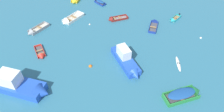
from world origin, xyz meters
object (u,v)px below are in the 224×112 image
rowboat_maroon_back_row_center (114,19)px  rowboat_green_near_right (187,93)px  rowboat_turquoise_far_right (174,20)px  motor_launch_blue_back_row_left (20,86)px  mooring_buoy_trailing (201,38)px  rowboat_red_outer_left (41,55)px  rowboat_white_midfield_left (68,21)px  rowboat_grey_back_row_right (34,31)px  rowboat_deep_blue_distant_center (154,23)px  rowboat_deep_blue_far_left (99,1)px  mooring_buoy_between_boats_left (90,25)px  motor_launch_blue_near_camera (127,61)px  rowboat_yellow_near_left (76,0)px  kayak_white_cluster_inner (178,64)px  mooring_buoy_near_foreground (90,66)px

rowboat_maroon_back_row_center → rowboat_green_near_right: bearing=-48.6°
rowboat_turquoise_far_right → motor_launch_blue_back_row_left: bearing=-130.9°
rowboat_green_near_right → mooring_buoy_trailing: rowboat_green_near_right is taller
rowboat_red_outer_left → rowboat_white_midfield_left: size_ratio=0.65×
rowboat_white_midfield_left → rowboat_grey_back_row_right: bearing=-135.4°
rowboat_deep_blue_distant_center → rowboat_deep_blue_far_left: 11.85m
motor_launch_blue_back_row_left → mooring_buoy_between_boats_left: (3.27, 14.53, -0.78)m
motor_launch_blue_back_row_left → motor_launch_blue_near_camera: motor_launch_blue_back_row_left is taller
rowboat_turquoise_far_right → mooring_buoy_between_boats_left: rowboat_turquoise_far_right is taller
rowboat_yellow_near_left → mooring_buoy_between_boats_left: 8.49m
rowboat_turquoise_far_right → rowboat_deep_blue_distant_center: bearing=-148.1°
kayak_white_cluster_inner → rowboat_red_outer_left: (-18.05, -2.76, 0.01)m
rowboat_white_midfield_left → rowboat_turquoise_far_right: bearing=15.5°
mooring_buoy_between_boats_left → rowboat_turquoise_far_right: bearing=18.9°
rowboat_green_near_right → rowboat_turquoise_far_right: 15.45m
rowboat_deep_blue_distant_center → mooring_buoy_trailing: size_ratio=11.39×
rowboat_green_near_right → rowboat_yellow_near_left: bearing=138.7°
rowboat_yellow_near_left → rowboat_white_midfield_left: size_ratio=0.91×
rowboat_yellow_near_left → mooring_buoy_near_foreground: rowboat_yellow_near_left is taller
rowboat_grey_back_row_right → rowboat_red_outer_left: rowboat_grey_back_row_right is taller
rowboat_grey_back_row_right → rowboat_deep_blue_far_left: (6.96, 11.49, 0.04)m
rowboat_grey_back_row_right → rowboat_maroon_back_row_center: size_ratio=1.15×
rowboat_turquoise_far_right → rowboat_white_midfield_left: 17.48m
rowboat_green_near_right → rowboat_white_midfield_left: 21.46m
rowboat_deep_blue_far_left → mooring_buoy_near_foreground: bearing=-76.9°
rowboat_yellow_near_left → mooring_buoy_between_boats_left: size_ratio=14.32×
rowboat_green_near_right → rowboat_yellow_near_left: (-20.07, 17.63, -0.20)m
mooring_buoy_trailing → mooring_buoy_near_foreground: size_ratio=0.70×
rowboat_red_outer_left → motor_launch_blue_back_row_left: bearing=-83.0°
mooring_buoy_near_foreground → mooring_buoy_trailing: bearing=34.2°
rowboat_deep_blue_distant_center → mooring_buoy_trailing: (7.13, -2.03, -0.15)m
rowboat_maroon_back_row_center → mooring_buoy_between_boats_left: bearing=-147.0°
rowboat_red_outer_left → mooring_buoy_between_boats_left: (3.99, 8.73, -0.14)m
rowboat_grey_back_row_right → rowboat_red_outer_left: 5.88m
rowboat_green_near_right → rowboat_white_midfield_left: bearing=150.2°
rowboat_grey_back_row_right → rowboat_deep_blue_far_left: rowboat_grey_back_row_right is taller
mooring_buoy_near_foreground → rowboat_white_midfield_left: bearing=127.3°
rowboat_green_near_right → motor_launch_blue_back_row_left: bearing=-168.6°
rowboat_grey_back_row_right → motor_launch_blue_near_camera: 15.61m
rowboat_yellow_near_left → mooring_buoy_trailing: size_ratio=12.76×
rowboat_maroon_back_row_center → rowboat_deep_blue_far_left: 6.59m
motor_launch_blue_near_camera → rowboat_white_midfield_left: motor_launch_blue_near_camera is taller
kayak_white_cluster_inner → rowboat_white_midfield_left: (-17.69, 5.81, 0.08)m
rowboat_turquoise_far_right → rowboat_yellow_near_left: rowboat_yellow_near_left is taller
motor_launch_blue_back_row_left → mooring_buoy_near_foreground: motor_launch_blue_back_row_left is taller
rowboat_deep_blue_far_left → mooring_buoy_between_boats_left: size_ratio=9.37×
rowboat_turquoise_far_right → kayak_white_cluster_inner: bearing=-85.4°
rowboat_turquoise_far_right → mooring_buoy_near_foreground: rowboat_turquoise_far_right is taller
rowboat_deep_blue_far_left → mooring_buoy_between_boats_left: rowboat_deep_blue_far_left is taller
rowboat_deep_blue_far_left → rowboat_white_midfield_left: size_ratio=0.60×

